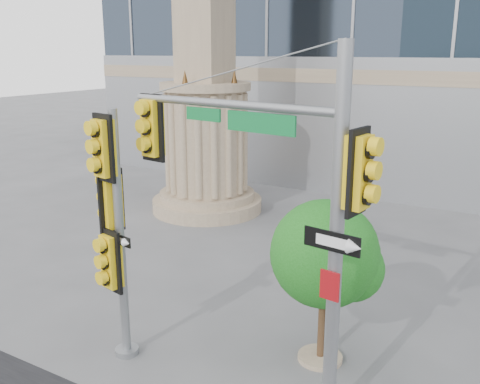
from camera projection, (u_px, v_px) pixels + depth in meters
The scene contains 5 objects.
ground at pixel (205, 359), 11.27m from camera, with size 120.00×120.00×0.00m, color #545456.
monument at pixel (205, 71), 20.28m from camera, with size 4.40×4.40×16.60m.
main_signal_pole at pixel (277, 190), 9.04m from camera, with size 4.98×1.13×6.46m.
secondary_signal_pole at pixel (112, 218), 10.63m from camera, with size 0.91×0.79×5.23m.
street_tree at pixel (327, 258), 10.64m from camera, with size 2.23×2.18×3.47m.
Camera 1 is at (5.71, -8.22, 6.31)m, focal length 40.00 mm.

